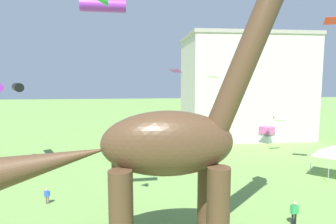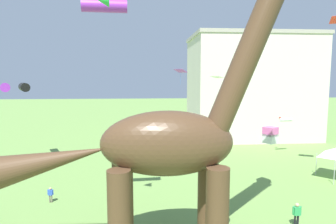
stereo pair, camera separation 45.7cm
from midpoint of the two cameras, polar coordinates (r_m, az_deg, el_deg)
The scene contains 10 objects.
dinosaur_sculpture at distance 15.00m, azimuth 0.44°, elevation -6.03°, with size 15.61×3.31×16.32m.
person_watching_child at distance 24.22m, azimuth -21.11°, elevation -14.36°, with size 0.43×0.19×1.15m.
person_far_spectator at distance 20.96m, azimuth 24.09°, elevation -17.19°, with size 0.57×0.25×1.53m.
kite_high_left at distance 34.50m, azimuth -26.18°, elevation 4.30°, with size 3.28×3.27×0.94m.
kite_far_right at distance 18.41m, azimuth -11.41°, elevation 19.53°, with size 2.66×2.29×0.77m.
kite_mid_right at distance 24.63m, azimuth 19.54°, elevation -4.17°, with size 1.22×1.22×1.27m.
kite_apex at distance 29.35m, azimuth 9.79°, elevation 6.64°, with size 1.38×1.48×0.22m.
kite_high_right at distance 34.99m, azimuth 2.80°, elevation 7.89°, with size 1.67×1.70×1.81m.
kite_near_high at distance 38.40m, azimuth 21.84°, elevation -1.33°, with size 1.61×1.46×0.46m.
background_building_block at distance 48.39m, azimuth 15.70°, elevation 4.75°, with size 18.41×12.75×15.61m.
Camera 2 is at (-0.07, -11.36, 9.19)m, focal length 31.76 mm.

